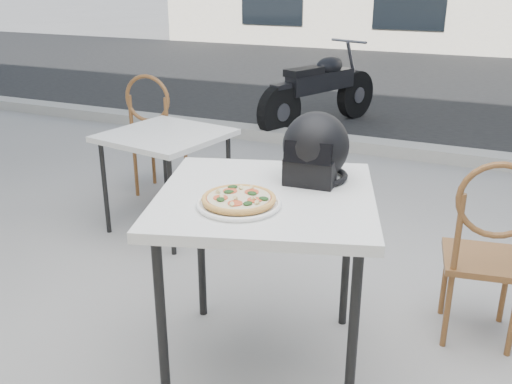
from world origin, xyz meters
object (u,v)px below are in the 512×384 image
at_px(cafe_chair_main, 488,244).
at_px(motorcycle, 321,91).
at_px(plate, 239,204).
at_px(helmet, 315,150).
at_px(pizza, 239,199).
at_px(cafe_table_main, 266,210).
at_px(cafe_chair_side, 155,129).
at_px(cafe_table_side, 166,142).

bearing_deg(cafe_chair_main, motorcycle, -70.75).
bearing_deg(plate, cafe_chair_main, 39.50).
distance_m(plate, helmet, 0.47).
xyz_separation_m(helmet, motorcycle, (-1.27, 4.00, -0.55)).
bearing_deg(pizza, motorcycle, 104.02).
distance_m(cafe_chair_main, motorcycle, 4.19).
distance_m(plate, cafe_chair_main, 1.21).
bearing_deg(cafe_table_main, cafe_chair_main, 33.39).
height_order(cafe_chair_main, cafe_chair_side, cafe_chair_side).
height_order(cafe_table_main, cafe_chair_main, cafe_chair_main).
bearing_deg(cafe_table_main, pizza, -102.40).
distance_m(cafe_table_main, cafe_chair_side, 2.32).
distance_m(cafe_table_side, cafe_chair_side, 0.68).
bearing_deg(cafe_chair_main, helmet, 14.34).
distance_m(pizza, cafe_chair_main, 1.22).
xyz_separation_m(helmet, cafe_chair_main, (0.74, 0.32, -0.44)).
bearing_deg(cafe_table_side, plate, -47.61).
height_order(cafe_table_main, cafe_table_side, cafe_table_main).
xyz_separation_m(cafe_table_side, motorcycle, (0.06, 3.14, -0.20)).
distance_m(helmet, cafe_chair_main, 0.92).
xyz_separation_m(cafe_table_main, cafe_table_side, (-1.20, 1.10, -0.13)).
distance_m(cafe_chair_main, cafe_table_side, 2.14).
height_order(plate, cafe_chair_main, cafe_chair_main).
bearing_deg(cafe_chair_main, cafe_table_main, 24.05).
xyz_separation_m(cafe_table_main, motorcycle, (-1.14, 4.24, -0.34)).
height_order(pizza, cafe_table_side, pizza).
bearing_deg(pizza, helmet, 68.77).
height_order(cafe_table_side, cafe_chair_side, cafe_chair_side).
height_order(helmet, cafe_chair_side, helmet).
xyz_separation_m(cafe_chair_main, cafe_chair_side, (-2.50, 1.05, 0.02)).
distance_m(cafe_table_main, cafe_chair_main, 1.06).
bearing_deg(cafe_chair_side, helmet, 135.35).
distance_m(cafe_table_main, cafe_table_side, 1.64).
bearing_deg(motorcycle, cafe_chair_main, -39.46).
bearing_deg(pizza, cafe_table_main, 77.60).
bearing_deg(cafe_table_main, plate, -102.43).
relative_size(cafe_table_main, plate, 2.69).
relative_size(cafe_chair_main, cafe_table_side, 1.13).
xyz_separation_m(cafe_chair_main, cafe_table_side, (-2.07, 0.54, 0.10)).
xyz_separation_m(cafe_table_side, cafe_chair_side, (-0.44, 0.52, -0.08)).
bearing_deg(cafe_table_main, helmet, 63.05).
xyz_separation_m(plate, motorcycle, (-1.10, 4.42, -0.42)).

